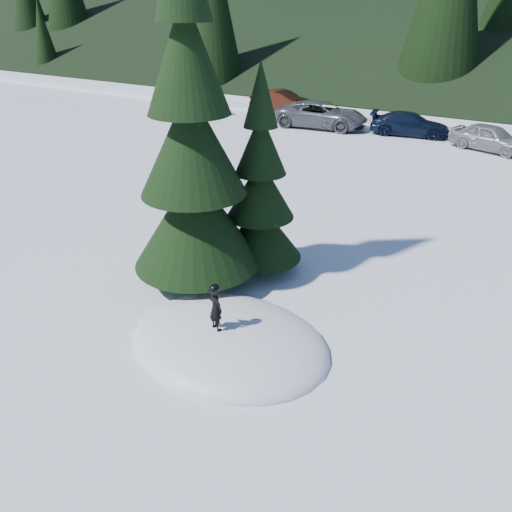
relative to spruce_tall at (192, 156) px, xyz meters
The scene contains 10 objects.
ground 4.37m from the spruce_tall, 39.29° to the right, with size 200.00×200.00×0.00m, color white.
snow_mound 4.37m from the spruce_tall, 39.29° to the right, with size 4.48×3.52×0.96m, color white.
spruce_tall is the anchor object (origin of this frame).
spruce_short 2.11m from the spruce_tall, 54.46° to the left, with size 2.20×2.20×5.37m.
child_skier 3.74m from the spruce_tall, 44.77° to the right, with size 0.36×0.23×0.98m, color black.
car_0 22.60m from the spruce_tall, 127.76° to the left, with size 1.62×4.03×1.37m, color black.
car_1 22.75m from the spruce_tall, 113.93° to the left, with size 1.48×4.23×1.40m, color black.
car_2 18.92m from the spruce_tall, 105.79° to the left, with size 2.42×5.26×1.46m, color #565A5F.
car_3 19.01m from the spruce_tall, 90.58° to the left, with size 1.70×4.19×1.22m, color black.
car_4 18.39m from the spruce_tall, 77.07° to the left, with size 1.51×3.76×1.28m, color gray.
Camera 1 is at (5.08, -7.02, 6.50)m, focal length 35.00 mm.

